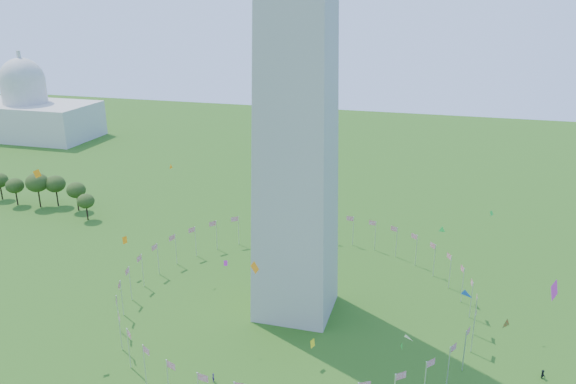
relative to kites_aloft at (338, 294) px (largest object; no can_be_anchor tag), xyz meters
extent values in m
cylinder|color=silver|center=(25.77, 24.38, -14.73)|extent=(0.24, 0.24, 9.00)
cylinder|color=silver|center=(25.16, 31.33, -14.73)|extent=(0.24, 0.24, 9.00)
cylinder|color=silver|center=(23.36, 38.06, -14.73)|extent=(0.24, 0.24, 9.00)
cylinder|color=silver|center=(20.41, 44.38, -14.73)|extent=(0.24, 0.24, 9.00)
cylinder|color=silver|center=(16.41, 50.09, -14.73)|extent=(0.24, 0.24, 9.00)
cylinder|color=silver|center=(11.48, 55.02, -14.73)|extent=(0.24, 0.24, 9.00)
cylinder|color=silver|center=(5.77, 59.02, -14.73)|extent=(0.24, 0.24, 9.00)
cylinder|color=silver|center=(-0.55, 61.97, -14.73)|extent=(0.24, 0.24, 9.00)
cylinder|color=silver|center=(-7.29, 63.77, -14.73)|extent=(0.24, 0.24, 9.00)
cylinder|color=silver|center=(-14.23, 64.38, -14.73)|extent=(0.24, 0.24, 9.00)
cylinder|color=silver|center=(-21.18, 63.77, -14.73)|extent=(0.24, 0.24, 9.00)
cylinder|color=silver|center=(-27.91, 61.97, -14.73)|extent=(0.24, 0.24, 9.00)
cylinder|color=silver|center=(-34.23, 59.02, -14.73)|extent=(0.24, 0.24, 9.00)
cylinder|color=silver|center=(-39.94, 55.02, -14.73)|extent=(0.24, 0.24, 9.00)
cylinder|color=silver|center=(-44.87, 50.09, -14.73)|extent=(0.24, 0.24, 9.00)
cylinder|color=silver|center=(-48.87, 44.38, -14.73)|extent=(0.24, 0.24, 9.00)
cylinder|color=silver|center=(-51.82, 38.06, -14.73)|extent=(0.24, 0.24, 9.00)
cylinder|color=silver|center=(-53.62, 31.33, -14.73)|extent=(0.24, 0.24, 9.00)
cylinder|color=silver|center=(-54.23, 24.38, -14.73)|extent=(0.24, 0.24, 9.00)
cylinder|color=silver|center=(-53.62, 17.43, -14.73)|extent=(0.24, 0.24, 9.00)
cylinder|color=silver|center=(-51.82, 10.70, -14.73)|extent=(0.24, 0.24, 9.00)
cylinder|color=silver|center=(-48.87, 4.38, -14.73)|extent=(0.24, 0.24, 9.00)
cylinder|color=silver|center=(-44.87, -1.33, -14.73)|extent=(0.24, 0.24, 9.00)
cylinder|color=silver|center=(-39.94, -6.26, -14.73)|extent=(0.24, 0.24, 9.00)
cylinder|color=silver|center=(-34.23, -10.26, -14.73)|extent=(0.24, 0.24, 9.00)
cylinder|color=silver|center=(-27.91, -13.21, -14.73)|extent=(0.24, 0.24, 9.00)
cylinder|color=silver|center=(16.41, -1.33, -14.73)|extent=(0.24, 0.24, 9.00)
cylinder|color=silver|center=(20.41, 4.38, -14.73)|extent=(0.24, 0.24, 9.00)
cylinder|color=silver|center=(23.36, 10.70, -14.73)|extent=(0.24, 0.24, 9.00)
cylinder|color=silver|center=(25.16, 17.43, -14.73)|extent=(0.24, 0.24, 9.00)
imported|color=#381B51|center=(-22.51, -5.77, -18.34)|extent=(0.63, 0.76, 1.78)
imported|color=black|center=(38.20, 12.38, -18.32)|extent=(0.88, 1.75, 1.82)
plane|color=blue|center=(21.81, 1.87, 2.34)|extent=(1.72, 2.14, 2.35)
plane|color=#CC2699|center=(28.27, -30.18, 21.12)|extent=(1.92, 1.36, 2.34)
plane|color=orange|center=(-61.40, 0.97, 17.13)|extent=(0.34, 1.83, 1.86)
plane|color=orange|center=(-50.57, 36.17, 9.37)|extent=(0.21, 1.52, 1.53)
plane|color=#CC2699|center=(-25.01, 8.55, -1.30)|extent=(1.15, 0.74, 1.23)
plane|color=orange|center=(-13.29, -6.72, 6.70)|extent=(1.96, 1.06, 1.99)
plane|color=green|center=(27.13, 31.30, 6.66)|extent=(1.05, 0.70, 1.14)
plane|color=green|center=(11.54, 8.24, -14.23)|extent=(0.39, 1.47, 1.52)
plane|color=yellow|center=(-5.49, 4.39, -14.23)|extent=(1.31, 1.32, 1.78)
plane|color=orange|center=(-61.58, 29.07, -9.33)|extent=(0.63, 1.91, 1.98)
plane|color=green|center=(16.99, 11.41, 9.77)|extent=(1.14, 0.24, 1.14)
plane|color=white|center=(29.20, 4.19, -3.72)|extent=(1.38, 1.52, 1.91)
plane|color=white|center=(12.79, -0.73, -6.27)|extent=(1.70, 2.18, 2.04)
ellipsoid|color=#37541C|center=(-137.08, 69.05, -14.41)|extent=(6.17, 6.17, 9.65)
ellipsoid|color=#37541C|center=(-127.33, 65.45, -14.40)|extent=(6.18, 6.18, 9.66)
ellipsoid|color=#37541C|center=(-118.25, 66.00, -13.20)|extent=(7.71, 7.71, 12.05)
ellipsoid|color=#37541C|center=(-113.11, 68.79, -13.82)|extent=(6.92, 6.92, 10.82)
ellipsoid|color=#37541C|center=(-103.24, 66.59, -14.24)|extent=(6.39, 6.39, 9.98)
ellipsoid|color=#37541C|center=(-95.04, 60.00, -14.84)|extent=(5.62, 5.62, 8.78)
camera|label=1|loc=(15.49, -88.05, 50.10)|focal=35.00mm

